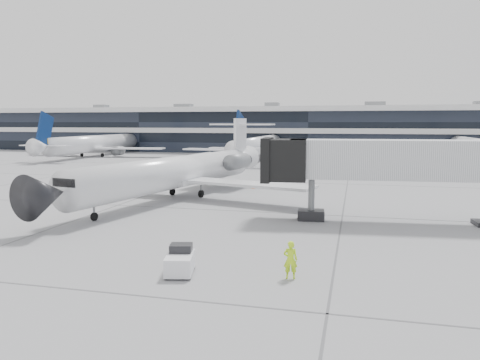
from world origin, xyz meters
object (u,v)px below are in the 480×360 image
(ramp_worker, at_px, (290,260))
(baggage_tug, at_px, (180,261))
(regional_jet, at_px, (179,171))
(jet_bridge, at_px, (412,161))

(ramp_worker, height_order, baggage_tug, ramp_worker)
(regional_jet, bearing_deg, jet_bridge, -6.00)
(baggage_tug, bearing_deg, jet_bridge, 37.53)
(ramp_worker, bearing_deg, jet_bridge, -123.58)
(jet_bridge, bearing_deg, ramp_worker, -120.23)
(regional_jet, relative_size, jet_bridge, 1.71)
(regional_jet, distance_m, ramp_worker, 25.59)
(ramp_worker, relative_size, baggage_tug, 0.77)
(baggage_tug, bearing_deg, regional_jet, 98.05)
(regional_jet, height_order, ramp_worker, regional_jet)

